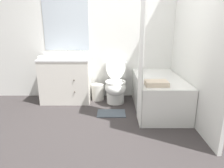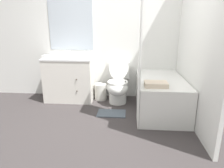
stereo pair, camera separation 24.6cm
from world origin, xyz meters
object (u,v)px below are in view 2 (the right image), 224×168
at_px(soap_dispenser, 89,55).
at_px(bath_mat, 112,113).
at_px(bathtub, 160,95).
at_px(tissue_box, 84,54).
at_px(sink_faucet, 71,54).
at_px(toilet, 118,85).
at_px(bath_towel_folded, 156,84).
at_px(vanity_cabinet, 70,78).
at_px(wastebasket, 101,92).
at_px(hand_towel_folded, 50,57).

distance_m(soap_dispenser, bath_mat, 1.17).
xyz_separation_m(bathtub, tissue_box, (-1.40, 0.52, 0.60)).
distance_m(sink_faucet, soap_dispenser, 0.46).
bearing_deg(bathtub, bath_mat, -165.88).
xyz_separation_m(sink_faucet, toilet, (0.95, -0.28, -0.53)).
bearing_deg(bath_towel_folded, bath_mat, 159.48).
relative_size(vanity_cabinet, toilet, 1.05).
distance_m(vanity_cabinet, soap_dispenser, 0.62).
height_order(toilet, wastebasket, toilet).
bearing_deg(bath_mat, soap_dispenser, 128.72).
relative_size(sink_faucet, tissue_box, 1.00).
distance_m(toilet, wastebasket, 0.42).
bearing_deg(bathtub, tissue_box, 159.52).
xyz_separation_m(toilet, hand_towel_folded, (-1.24, -0.08, 0.53)).
bearing_deg(bath_towel_folded, toilet, 126.65).
xyz_separation_m(bathtub, hand_towel_folded, (-1.98, 0.26, 0.58)).
height_order(vanity_cabinet, sink_faucet, sink_faucet).
bearing_deg(hand_towel_folded, wastebasket, 13.08).
bearing_deg(tissue_box, bath_towel_folded, -37.95).
bearing_deg(vanity_cabinet, wastebasket, 4.05).
bearing_deg(bath_towel_folded, sink_faucet, 145.01).
distance_m(vanity_cabinet, bath_towel_folded, 1.78).
bearing_deg(bath_mat, bath_towel_folded, -20.52).
xyz_separation_m(sink_faucet, tissue_box, (0.29, -0.10, 0.01)).
bearing_deg(hand_towel_folded, toilet, 3.81).
bearing_deg(vanity_cabinet, bath_mat, -35.81).
xyz_separation_m(tissue_box, soap_dispenser, (0.11, -0.13, 0.01)).
xyz_separation_m(wastebasket, bath_towel_folded, (0.94, -0.92, 0.45)).
distance_m(hand_towel_folded, bath_mat, 1.52).
bearing_deg(sink_faucet, bath_towel_folded, -34.99).
bearing_deg(soap_dispenser, toilet, -4.91).
relative_size(vanity_cabinet, hand_towel_folded, 3.57).
bearing_deg(bathtub, toilet, 155.21).
bearing_deg(tissue_box, bath_mat, -51.20).
bearing_deg(sink_faucet, bath_mat, -43.54).
bearing_deg(vanity_cabinet, bath_towel_folded, -29.71).
distance_m(soap_dispenser, hand_towel_folded, 0.70).
bearing_deg(soap_dispenser, wastebasket, 20.85).
bearing_deg(toilet, soap_dispenser, 175.09).
distance_m(wastebasket, bath_mat, 0.74).
relative_size(sink_faucet, bath_towel_folded, 0.43).
bearing_deg(sink_faucet, vanity_cabinet, -90.00).
xyz_separation_m(tissue_box, bath_towel_folded, (1.26, -0.98, -0.28)).
distance_m(vanity_cabinet, sink_faucet, 0.49).
bearing_deg(wastebasket, toilet, -19.52).
bearing_deg(vanity_cabinet, toilet, -4.95).
bearing_deg(toilet, wastebasket, 160.48).
xyz_separation_m(vanity_cabinet, hand_towel_folded, (-0.29, -0.16, 0.44)).
xyz_separation_m(sink_faucet, soap_dispenser, (0.39, -0.23, 0.03)).
xyz_separation_m(toilet, soap_dispenser, (-0.55, 0.05, 0.55)).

